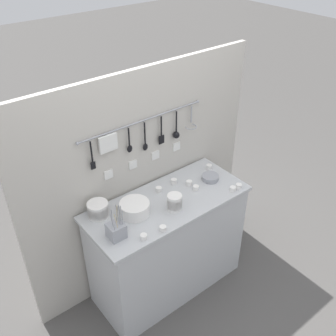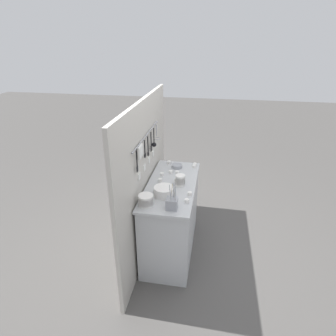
# 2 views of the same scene
# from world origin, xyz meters

# --- Properties ---
(ground_plane) EXTENTS (20.00, 20.00, 0.00)m
(ground_plane) POSITION_xyz_m (0.00, 0.00, 0.00)
(ground_plane) COLOR #514F4C
(counter) EXTENTS (1.30, 0.56, 0.93)m
(counter) POSITION_xyz_m (0.00, 0.00, 0.47)
(counter) COLOR #B7BABC
(counter) RESTS_ON ground
(back_wall) EXTENTS (2.10, 0.11, 1.90)m
(back_wall) POSITION_xyz_m (-0.00, 0.32, 0.95)
(back_wall) COLOR #BCB7AD
(back_wall) RESTS_ON ground
(bowl_stack_nested_right) EXTENTS (0.15, 0.15, 0.11)m
(bowl_stack_nested_right) POSITION_xyz_m (-0.50, 0.18, 0.99)
(bowl_stack_nested_right) COLOR white
(bowl_stack_nested_right) RESTS_ON counter
(bowl_stack_short_front) EXTENTS (0.11, 0.11, 0.13)m
(bowl_stack_short_front) POSITION_xyz_m (-0.01, -0.10, 1.00)
(bowl_stack_short_front) COLOR white
(bowl_stack_short_front) RESTS_ON counter
(plate_stack) EXTENTS (0.22, 0.22, 0.10)m
(plate_stack) POSITION_xyz_m (-0.28, 0.04, 0.98)
(plate_stack) COLOR white
(plate_stack) RESTS_ON counter
(steel_mixing_bowl) EXTENTS (0.14, 0.14, 0.04)m
(steel_mixing_bowl) POSITION_xyz_m (0.46, 0.01, 0.96)
(steel_mixing_bowl) COLOR #93969E
(steel_mixing_bowl) RESTS_ON counter
(cutlery_caddy) EXTENTS (0.11, 0.11, 0.27)m
(cutlery_caddy) POSITION_xyz_m (-0.51, -0.09, 0.99)
(cutlery_caddy) COLOR #93969E
(cutlery_caddy) RESTS_ON counter
(cup_beside_plates) EXTENTS (0.05, 0.05, 0.04)m
(cup_beside_plates) POSITION_xyz_m (0.27, 0.06, 0.95)
(cup_beside_plates) COLOR white
(cup_beside_plates) RESTS_ON counter
(cup_centre) EXTENTS (0.05, 0.05, 0.04)m
(cup_centre) POSITION_xyz_m (0.06, -0.05, 0.95)
(cup_centre) COLOR white
(cup_centre) RESTS_ON counter
(cup_edge_near) EXTENTS (0.05, 0.05, 0.04)m
(cup_edge_near) POSITION_xyz_m (0.56, 0.13, 0.95)
(cup_edge_near) COLOR white
(cup_edge_near) RESTS_ON counter
(cup_by_caddy) EXTENTS (0.05, 0.05, 0.04)m
(cup_by_caddy) POSITION_xyz_m (0.19, 0.15, 0.95)
(cup_by_caddy) COLOR white
(cup_by_caddy) RESTS_ON counter
(cup_edge_far) EXTENTS (0.05, 0.05, 0.04)m
(cup_edge_far) POSITION_xyz_m (0.02, 0.14, 0.95)
(cup_edge_far) COLOR white
(cup_edge_far) RESTS_ON counter
(cup_back_right) EXTENTS (0.05, 0.05, 0.04)m
(cup_back_right) POSITION_xyz_m (0.49, -0.22, 0.95)
(cup_back_right) COLOR white
(cup_back_right) RESTS_ON counter
(cup_back_left) EXTENTS (0.05, 0.05, 0.04)m
(cup_back_left) POSITION_xyz_m (-0.23, -0.24, 0.95)
(cup_back_left) COLOR white
(cup_back_left) RESTS_ON counter
(cup_front_left) EXTENTS (0.05, 0.05, 0.04)m
(cup_front_left) POSITION_xyz_m (0.27, -0.03, 0.95)
(cup_front_left) COLOR white
(cup_front_left) RESTS_ON counter
(cup_front_right) EXTENTS (0.05, 0.05, 0.04)m
(cup_front_right) POSITION_xyz_m (0.55, -0.22, 0.95)
(cup_front_right) COLOR white
(cup_front_right) RESTS_ON counter
(cup_mid_row) EXTENTS (0.05, 0.05, 0.04)m
(cup_mid_row) POSITION_xyz_m (-0.38, -0.22, 0.95)
(cup_mid_row) COLOR white
(cup_mid_row) RESTS_ON counter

